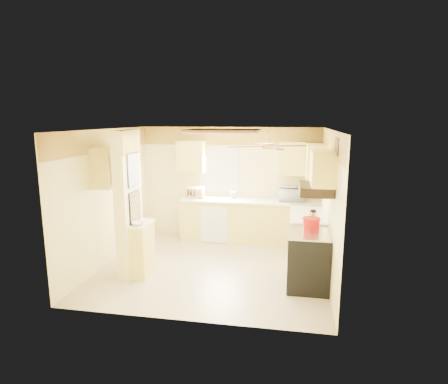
% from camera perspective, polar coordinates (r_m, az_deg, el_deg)
% --- Properties ---
extents(floor, '(4.00, 4.00, 0.00)m').
position_cam_1_polar(floor, '(7.04, -1.66, -11.31)').
color(floor, '#C4AE88').
rests_on(floor, ground).
extents(ceiling, '(4.00, 4.00, 0.00)m').
position_cam_1_polar(ceiling, '(6.50, -1.79, 9.49)').
color(ceiling, white).
rests_on(ceiling, wall_back).
extents(wall_back, '(4.00, 0.00, 4.00)m').
position_cam_1_polar(wall_back, '(8.49, 0.91, 1.41)').
color(wall_back, '#FFEF9B').
rests_on(wall_back, floor).
extents(wall_front, '(4.00, 0.00, 4.00)m').
position_cam_1_polar(wall_front, '(4.88, -6.34, -6.08)').
color(wall_front, '#FFEF9B').
rests_on(wall_front, floor).
extents(wall_left, '(0.00, 3.80, 3.80)m').
position_cam_1_polar(wall_left, '(7.33, -17.21, -0.67)').
color(wall_left, '#FFEF9B').
rests_on(wall_left, floor).
extents(wall_right, '(0.00, 3.80, 3.80)m').
position_cam_1_polar(wall_right, '(6.55, 15.66, -1.94)').
color(wall_right, '#FFEF9B').
rests_on(wall_right, floor).
extents(wallpaper_border, '(4.00, 0.02, 0.40)m').
position_cam_1_polar(wallpaper_border, '(8.36, 0.91, 8.50)').
color(wallpaper_border, '#FACD49').
rests_on(wallpaper_border, wall_back).
extents(partition_column, '(0.20, 0.70, 2.50)m').
position_cam_1_polar(partition_column, '(6.56, -14.35, -1.86)').
color(partition_column, '#FFEF9B').
rests_on(partition_column, floor).
extents(partition_ledge, '(0.25, 0.55, 0.90)m').
position_cam_1_polar(partition_ledge, '(6.70, -12.28, -8.63)').
color(partition_ledge, '#FFED68').
rests_on(partition_ledge, floor).
extents(ledge_top, '(0.28, 0.58, 0.04)m').
position_cam_1_polar(ledge_top, '(6.56, -12.45, -4.76)').
color(ledge_top, white).
rests_on(ledge_top, partition_ledge).
extents(lower_cabinets_back, '(3.00, 0.60, 0.90)m').
position_cam_1_polar(lower_cabinets_back, '(8.31, 3.98, -4.49)').
color(lower_cabinets_back, '#FFED68').
rests_on(lower_cabinets_back, floor).
extents(lower_cabinets_right, '(0.60, 1.40, 0.90)m').
position_cam_1_polar(lower_cabinets_right, '(7.32, 12.55, -6.92)').
color(lower_cabinets_right, '#FFED68').
rests_on(lower_cabinets_right, floor).
extents(countertop_back, '(3.04, 0.64, 0.04)m').
position_cam_1_polar(countertop_back, '(8.19, 4.01, -1.34)').
color(countertop_back, white).
rests_on(countertop_back, lower_cabinets_back).
extents(countertop_right, '(0.64, 1.44, 0.04)m').
position_cam_1_polar(countertop_right, '(7.19, 12.63, -3.36)').
color(countertop_right, white).
rests_on(countertop_right, lower_cabinets_right).
extents(dishwasher_panel, '(0.58, 0.02, 0.80)m').
position_cam_1_polar(dishwasher_panel, '(8.13, -1.55, -4.97)').
color(dishwasher_panel, white).
rests_on(dishwasher_panel, lower_cabinets_back).
extents(window, '(0.92, 0.02, 1.02)m').
position_cam_1_polar(window, '(8.48, -0.77, 3.44)').
color(window, white).
rests_on(window, wall_back).
extents(upper_cab_back_left, '(0.60, 0.35, 0.70)m').
position_cam_1_polar(upper_cab_back_left, '(8.42, -5.01, 5.40)').
color(upper_cab_back_left, '#FFED68').
rests_on(upper_cab_back_left, wall_back).
extents(upper_cab_back_right, '(0.90, 0.35, 0.70)m').
position_cam_1_polar(upper_cab_back_right, '(8.13, 11.61, 5.01)').
color(upper_cab_back_right, '#FFED68').
rests_on(upper_cab_back_right, wall_back).
extents(upper_cab_right, '(0.35, 1.00, 0.70)m').
position_cam_1_polar(upper_cab_right, '(7.67, 13.75, 4.57)').
color(upper_cab_right, '#FFED68').
rests_on(upper_cab_right, wall_right).
extents(upper_cab_left_wall, '(0.35, 0.75, 0.70)m').
position_cam_1_polar(upper_cab_left_wall, '(6.93, -17.15, 3.72)').
color(upper_cab_left_wall, '#FFED68').
rests_on(upper_cab_left_wall, wall_left).
extents(upper_cab_over_stove, '(0.35, 0.76, 0.52)m').
position_cam_1_polar(upper_cab_over_stove, '(5.88, 14.81, 3.57)').
color(upper_cab_over_stove, '#FFED68').
rests_on(upper_cab_over_stove, wall_right).
extents(stove, '(0.68, 0.77, 0.92)m').
position_cam_1_polar(stove, '(6.23, 12.68, -10.08)').
color(stove, black).
rests_on(stove, floor).
extents(range_hood, '(0.50, 0.76, 0.14)m').
position_cam_1_polar(range_hood, '(5.92, 13.83, 0.43)').
color(range_hood, black).
rests_on(range_hood, upper_cab_over_stove).
extents(poster_menu, '(0.02, 0.42, 0.57)m').
position_cam_1_polar(poster_menu, '(6.41, -13.70, 3.33)').
color(poster_menu, black).
rests_on(poster_menu, partition_column).
extents(poster_nashville, '(0.02, 0.42, 0.57)m').
position_cam_1_polar(poster_nashville, '(6.53, -13.43, -2.33)').
color(poster_nashville, black).
rests_on(poster_nashville, partition_column).
extents(ceiling_light_panel, '(1.35, 0.95, 0.06)m').
position_cam_1_polar(ceiling_light_panel, '(6.98, -0.11, 9.24)').
color(ceiling_light_panel, brown).
rests_on(ceiling_light_panel, ceiling).
extents(ceiling_fan, '(1.15, 1.15, 0.26)m').
position_cam_1_polar(ceiling_fan, '(5.68, 6.73, 7.02)').
color(ceiling_fan, gold).
rests_on(ceiling_fan, ceiling).
extents(vent_grate, '(0.02, 0.40, 0.25)m').
position_cam_1_polar(vent_grate, '(5.51, 16.89, 6.64)').
color(vent_grate, black).
rests_on(vent_grate, wall_right).
extents(microwave, '(0.56, 0.41, 0.29)m').
position_cam_1_polar(microwave, '(8.15, 10.35, -0.36)').
color(microwave, white).
rests_on(microwave, countertop_back).
extents(bowl, '(0.27, 0.27, 0.05)m').
position_cam_1_polar(bowl, '(6.42, -12.95, -4.71)').
color(bowl, white).
rests_on(bowl, ledge_top).
extents(dutch_oven, '(0.29, 0.29, 0.19)m').
position_cam_1_polar(dutch_oven, '(6.25, 13.16, -4.71)').
color(dutch_oven, '#B2100C').
rests_on(dutch_oven, stove).
extents(kettle, '(0.14, 0.14, 0.22)m').
position_cam_1_polar(kettle, '(6.57, 13.41, -3.66)').
color(kettle, silver).
rests_on(kettle, countertop_right).
extents(dish_rack, '(0.42, 0.32, 0.23)m').
position_cam_1_polar(dish_rack, '(8.42, -4.40, -0.27)').
color(dish_rack, tan).
rests_on(dish_rack, countertop_back).
extents(utensil_crock, '(0.11, 0.11, 0.23)m').
position_cam_1_polar(utensil_crock, '(8.33, 1.42, -0.43)').
color(utensil_crock, white).
rests_on(utensil_crock, countertop_back).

